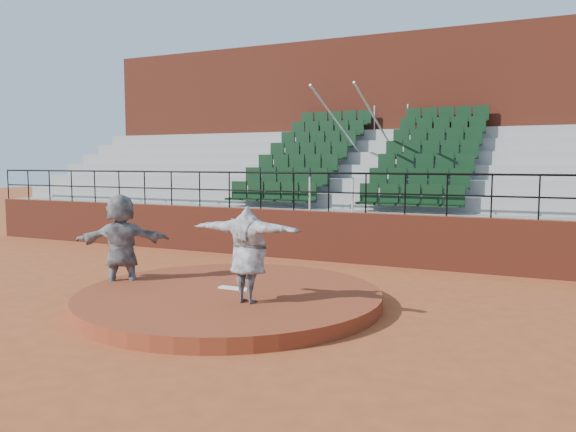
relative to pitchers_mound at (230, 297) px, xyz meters
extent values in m
plane|color=#9F4924|center=(0.00, 0.00, -0.12)|extent=(90.00, 90.00, 0.00)
cylinder|color=brown|center=(0.00, 0.00, 0.00)|extent=(5.50, 5.50, 0.25)
cube|color=white|center=(0.00, 0.15, 0.14)|extent=(0.60, 0.15, 0.03)
cube|color=maroon|center=(0.00, 5.00, 0.53)|extent=(24.00, 0.30, 1.30)
cylinder|color=black|center=(0.00, 5.00, 2.17)|extent=(24.00, 0.05, 0.05)
cylinder|color=black|center=(0.00, 5.00, 1.68)|extent=(24.00, 0.04, 0.04)
cylinder|color=black|center=(-12.00, 5.00, 1.67)|extent=(0.04, 0.04, 1.00)
cylinder|color=black|center=(-11.00, 5.00, 1.67)|extent=(0.04, 0.04, 1.00)
cylinder|color=black|center=(-10.00, 5.00, 1.67)|extent=(0.04, 0.04, 1.00)
cylinder|color=black|center=(-9.00, 5.00, 1.67)|extent=(0.04, 0.04, 1.00)
cylinder|color=black|center=(-8.00, 5.00, 1.67)|extent=(0.04, 0.04, 1.00)
cylinder|color=black|center=(-7.00, 5.00, 1.67)|extent=(0.04, 0.04, 1.00)
cylinder|color=black|center=(-6.00, 5.00, 1.67)|extent=(0.04, 0.04, 1.00)
cylinder|color=black|center=(-5.00, 5.00, 1.67)|extent=(0.04, 0.04, 1.00)
cylinder|color=black|center=(-4.00, 5.00, 1.67)|extent=(0.04, 0.04, 1.00)
cylinder|color=black|center=(-3.00, 5.00, 1.67)|extent=(0.04, 0.04, 1.00)
cylinder|color=black|center=(-2.00, 5.00, 1.67)|extent=(0.04, 0.04, 1.00)
cylinder|color=black|center=(-1.00, 5.00, 1.67)|extent=(0.04, 0.04, 1.00)
cylinder|color=black|center=(0.00, 5.00, 1.67)|extent=(0.04, 0.04, 1.00)
cylinder|color=black|center=(1.00, 5.00, 1.67)|extent=(0.04, 0.04, 1.00)
cylinder|color=black|center=(2.00, 5.00, 1.67)|extent=(0.04, 0.04, 1.00)
cylinder|color=black|center=(3.00, 5.00, 1.67)|extent=(0.04, 0.04, 1.00)
cylinder|color=black|center=(4.00, 5.00, 1.67)|extent=(0.04, 0.04, 1.00)
cylinder|color=black|center=(5.00, 5.00, 1.67)|extent=(0.04, 0.04, 1.00)
cube|color=gray|center=(0.00, 5.58, 0.53)|extent=(24.00, 0.85, 1.30)
cube|color=black|center=(-1.98, 5.59, 1.54)|extent=(2.75, 0.48, 0.72)
cube|color=black|center=(1.98, 5.59, 1.54)|extent=(2.75, 0.48, 0.72)
cube|color=gray|center=(0.00, 6.43, 0.73)|extent=(24.00, 0.85, 1.70)
cube|color=black|center=(-1.98, 6.44, 1.94)|extent=(2.75, 0.48, 0.72)
cube|color=black|center=(1.98, 6.44, 1.94)|extent=(2.75, 0.48, 0.72)
cube|color=gray|center=(0.00, 7.28, 0.93)|extent=(24.00, 0.85, 2.10)
cube|color=black|center=(-1.98, 7.29, 2.33)|extent=(2.75, 0.48, 0.72)
cube|color=black|center=(1.98, 7.29, 2.33)|extent=(2.75, 0.48, 0.72)
cube|color=gray|center=(0.00, 8.12, 1.12)|extent=(24.00, 0.85, 2.50)
cube|color=black|center=(-1.98, 8.13, 2.73)|extent=(2.75, 0.48, 0.72)
cube|color=black|center=(1.98, 8.13, 2.73)|extent=(2.75, 0.48, 0.72)
cube|color=gray|center=(0.00, 8.97, 1.33)|extent=(24.00, 0.85, 2.90)
cube|color=black|center=(-1.98, 8.98, 3.14)|extent=(2.75, 0.48, 0.72)
cube|color=black|center=(1.98, 8.98, 3.14)|extent=(2.75, 0.48, 0.72)
cube|color=gray|center=(0.00, 9.82, 1.52)|extent=(24.00, 0.85, 3.30)
cube|color=black|center=(-1.98, 9.83, 3.53)|extent=(2.75, 0.48, 0.72)
cube|color=black|center=(1.98, 9.83, 3.53)|extent=(2.75, 0.48, 0.72)
cube|color=gray|center=(0.00, 10.68, 1.73)|extent=(24.00, 0.85, 3.70)
cube|color=black|center=(-1.98, 10.69, 3.94)|extent=(2.75, 0.48, 0.72)
cube|color=black|center=(1.98, 10.69, 3.94)|extent=(2.75, 0.48, 0.72)
cylinder|color=silver|center=(-0.60, 8.12, 3.28)|extent=(0.06, 5.97, 2.46)
cylinder|color=silver|center=(0.60, 8.12, 3.28)|extent=(0.06, 5.97, 2.46)
cube|color=maroon|center=(0.00, 12.60, 3.43)|extent=(24.00, 3.00, 7.10)
imported|color=black|center=(0.71, -0.58, 0.93)|extent=(1.98, 0.55, 1.61)
imported|color=black|center=(-2.42, -0.09, 0.86)|extent=(1.84, 1.49, 1.97)
camera|label=1|loc=(5.21, -8.63, 2.46)|focal=35.00mm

